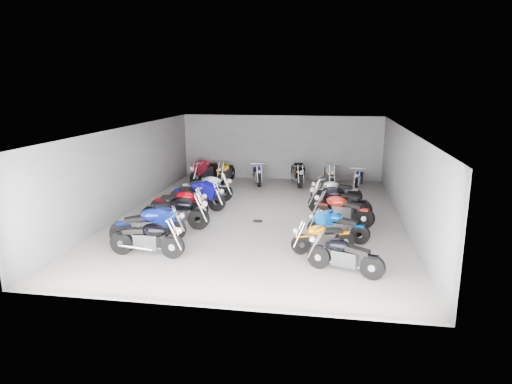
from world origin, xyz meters
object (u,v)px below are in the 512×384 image
motorcycle_right_a (344,255)px  motorcycle_back_f (359,178)px  motorcycle_right_d (342,209)px  motorcycle_back_b (226,172)px  motorcycle_left_b (149,225)px  motorcycle_right_f (336,191)px  motorcycle_right_c (337,226)px  motorcycle_back_a (206,170)px  motorcycle_left_f (206,188)px  motorcycle_left_e (198,195)px  motorcycle_left_d (180,203)px  motorcycle_right_e (339,201)px  motorcycle_left_c (175,212)px  motorcycle_left_a (148,238)px  motorcycle_back_d (297,173)px  motorcycle_back_e (329,175)px  motorcycle_back_c (257,174)px  motorcycle_right_b (322,237)px  drain_grate (258,221)px

motorcycle_right_a → motorcycle_back_f: (0.95, 10.30, -0.05)m
motorcycle_right_d → motorcycle_back_f: motorcycle_right_d is taller
motorcycle_back_b → motorcycle_left_b: bearing=94.0°
motorcycle_right_f → motorcycle_right_c: bearing=177.1°
motorcycle_right_f → motorcycle_back_a: 7.12m
motorcycle_back_b → motorcycle_left_f: bearing=96.2°
motorcycle_left_e → motorcycle_right_d: bearing=89.6°
motorcycle_left_d → motorcycle_back_b: 6.09m
motorcycle_right_e → motorcycle_back_b: bearing=64.8°
motorcycle_right_f → motorcycle_right_e: bearing=179.7°
motorcycle_right_d → motorcycle_back_b: bearing=64.0°
motorcycle_left_c → motorcycle_left_f: (0.03, 3.78, -0.02)m
motorcycle_left_a → motorcycle_right_d: bearing=128.0°
motorcycle_left_f → motorcycle_back_d: size_ratio=0.99×
motorcycle_right_a → motorcycle_back_e: size_ratio=0.87×
motorcycle_left_f → motorcycle_back_e: 6.13m
motorcycle_back_c → motorcycle_back_e: 3.43m
motorcycle_left_d → motorcycle_back_f: 9.04m
motorcycle_back_e → motorcycle_left_c: bearing=47.3°
motorcycle_left_f → motorcycle_back_b: 3.63m
motorcycle_back_e → motorcycle_right_d: bearing=86.2°
motorcycle_left_b → motorcycle_right_a: (5.79, -1.46, -0.06)m
motorcycle_left_d → motorcycle_back_d: bearing=147.9°
motorcycle_right_e → motorcycle_back_b: size_ratio=1.06×
motorcycle_back_c → motorcycle_back_e: bearing=163.3°
motorcycle_right_c → motorcycle_back_e: motorcycle_back_e is taller
motorcycle_right_c → motorcycle_back_f: bearing=9.1°
motorcycle_right_b → motorcycle_right_f: bearing=-26.7°
motorcycle_left_e → motorcycle_right_b: bearing=61.9°
motorcycle_right_d → motorcycle_left_c: bearing=125.7°
motorcycle_right_c → motorcycle_back_e: size_ratio=0.85×
motorcycle_right_f → motorcycle_back_e: 3.17m
motorcycle_left_a → motorcycle_left_e: bearing=-177.6°
motorcycle_back_d → motorcycle_left_c: bearing=49.7°
motorcycle_right_c → motorcycle_back_d: size_ratio=0.83×
motorcycle_left_e → motorcycle_back_d: (3.44, 4.99, 0.00)m
drain_grate → motorcycle_left_a: motorcycle_left_a is taller
motorcycle_left_e → motorcycle_back_f: motorcycle_left_e is taller
motorcycle_left_a → motorcycle_left_b: bearing=-157.7°
drain_grate → motorcycle_right_a: motorcycle_right_a is taller
motorcycle_left_e → motorcycle_right_a: bearing=56.3°
motorcycle_right_b → motorcycle_right_c: bearing=-43.9°
motorcycle_right_c → motorcycle_back_d: bearing=30.1°
motorcycle_left_c → motorcycle_back_a: 7.53m
motorcycle_right_d → motorcycle_right_e: bearing=28.4°
motorcycle_right_c → motorcycle_right_a: bearing=-159.7°
motorcycle_right_c → motorcycle_back_f: motorcycle_right_c is taller
motorcycle_left_b → motorcycle_back_f: bearing=119.7°
motorcycle_right_b → motorcycle_right_e: motorcycle_right_e is taller
motorcycle_left_c → motorcycle_back_f: 9.78m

